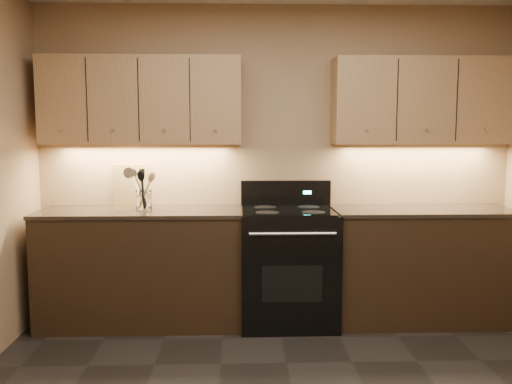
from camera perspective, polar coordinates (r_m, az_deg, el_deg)
wall_back at (r=4.62m, az=2.13°, el=3.25°), size 4.00×0.04×2.60m
counter_left at (r=4.51m, az=-11.86°, el=-7.71°), size 1.62×0.62×0.93m
counter_right at (r=4.69m, az=17.02°, el=-7.32°), size 1.46×0.62×0.93m
stove at (r=4.44m, az=3.41°, el=-7.64°), size 0.76×0.68×1.14m
upper_cab_left at (r=4.53m, az=-11.93°, el=9.38°), size 1.60×0.30×0.70m
upper_cab_right at (r=4.70m, az=16.97°, el=9.12°), size 1.44×0.30×0.70m
outlet_plate at (r=4.72m, az=-13.82°, el=0.94°), size 0.08×0.01×0.12m
utensil_crock at (r=4.43m, az=-11.71°, el=-0.89°), size 0.14×0.14×0.16m
cutting_board at (r=4.69m, az=-13.10°, el=0.75°), size 0.29×0.09×0.35m
wooden_spoon at (r=4.43m, az=-12.17°, el=0.30°), size 0.17×0.06×0.30m
black_spoon at (r=4.44m, az=-11.66°, el=0.30°), size 0.09×0.11×0.30m
black_turner at (r=4.40m, az=-11.74°, el=0.44°), size 0.11×0.14×0.33m
steel_spatula at (r=4.42m, az=-11.33°, el=0.56°), size 0.21×0.11×0.35m
steel_skimmer at (r=4.41m, az=-11.32°, el=0.59°), size 0.26×0.14×0.35m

